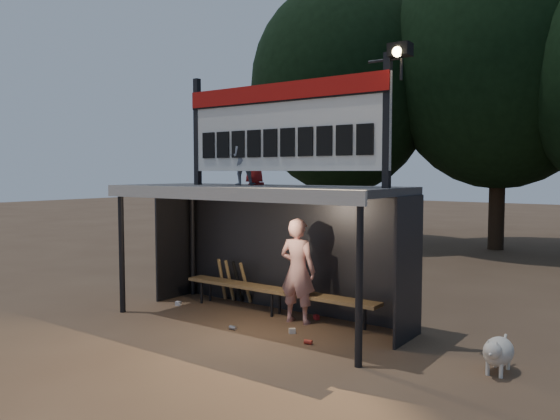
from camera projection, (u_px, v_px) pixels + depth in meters
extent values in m
plane|color=brown|center=(257.00, 322.00, 9.28)|extent=(80.00, 80.00, 0.00)
imported|color=white|center=(298.00, 271.00, 9.19)|extent=(0.68, 0.48, 1.78)
imported|color=slate|center=(242.00, 158.00, 9.38)|extent=(0.58, 0.55, 0.94)
imported|color=maroon|center=(255.00, 157.00, 9.80)|extent=(0.58, 0.51, 1.01)
cube|color=#3A3A3C|center=(256.00, 189.00, 9.12)|extent=(5.00, 2.00, 0.12)
cube|color=beige|center=(215.00, 194.00, 8.30)|extent=(5.10, 0.06, 0.20)
cylinder|color=black|center=(122.00, 252.00, 9.87)|extent=(0.10, 0.10, 2.20)
cylinder|color=black|center=(359.00, 284.00, 7.07)|extent=(0.10, 0.10, 2.20)
cylinder|color=black|center=(193.00, 242.00, 11.33)|extent=(0.10, 0.10, 2.20)
cylinder|color=black|center=(413.00, 265.00, 8.53)|extent=(0.10, 0.10, 2.20)
cube|color=black|center=(290.00, 251.00, 10.01)|extent=(5.00, 0.04, 2.20)
cube|color=black|center=(175.00, 244.00, 11.06)|extent=(0.04, 1.00, 2.20)
cube|color=black|center=(409.00, 269.00, 8.15)|extent=(0.04, 1.00, 2.20)
cylinder|color=black|center=(290.00, 194.00, 9.94)|extent=(5.00, 0.06, 0.06)
cube|color=black|center=(197.00, 132.00, 9.83)|extent=(0.10, 0.10, 1.90)
cube|color=black|center=(387.00, 121.00, 7.68)|extent=(0.10, 0.10, 1.90)
cube|color=silver|center=(281.00, 127.00, 8.76)|extent=(3.80, 0.08, 1.40)
cube|color=#B4110C|center=(279.00, 92.00, 8.68)|extent=(3.80, 0.04, 0.28)
cube|color=black|center=(279.00, 101.00, 8.68)|extent=(3.80, 0.02, 0.03)
cube|color=black|center=(209.00, 145.00, 9.63)|extent=(0.27, 0.03, 0.45)
cube|color=black|center=(223.00, 145.00, 9.43)|extent=(0.27, 0.03, 0.45)
cube|color=black|center=(238.00, 144.00, 9.23)|extent=(0.27, 0.03, 0.45)
cube|color=black|center=(254.00, 144.00, 9.03)|extent=(0.27, 0.03, 0.45)
cube|color=black|center=(270.00, 143.00, 8.83)|extent=(0.27, 0.03, 0.45)
cube|color=black|center=(288.00, 142.00, 8.64)|extent=(0.27, 0.03, 0.45)
cube|color=black|center=(305.00, 142.00, 8.44)|extent=(0.27, 0.03, 0.45)
cube|color=black|center=(324.00, 141.00, 8.24)|extent=(0.27, 0.03, 0.45)
cube|color=black|center=(344.00, 140.00, 8.04)|extent=(0.27, 0.03, 0.45)
cube|color=black|center=(365.00, 139.00, 7.84)|extent=(0.27, 0.03, 0.45)
cylinder|color=black|center=(385.00, 60.00, 7.65)|extent=(0.50, 0.04, 0.04)
cylinder|color=black|center=(401.00, 69.00, 7.52)|extent=(0.04, 0.04, 0.30)
cube|color=black|center=(400.00, 50.00, 7.46)|extent=(0.30, 0.22, 0.18)
sphere|color=#FFD88C|center=(397.00, 52.00, 7.39)|extent=(0.14, 0.14, 0.14)
cube|color=olive|center=(276.00, 290.00, 9.69)|extent=(4.00, 0.35, 0.06)
cylinder|color=black|center=(202.00, 292.00, 10.60)|extent=(0.05, 0.05, 0.45)
cylinder|color=black|center=(210.00, 290.00, 10.79)|extent=(0.05, 0.05, 0.45)
cylinder|color=black|center=(272.00, 304.00, 9.61)|extent=(0.05, 0.05, 0.45)
cylinder|color=black|center=(280.00, 301.00, 9.80)|extent=(0.05, 0.05, 0.45)
cylinder|color=black|center=(358.00, 319.00, 8.62)|extent=(0.05, 0.05, 0.45)
cylinder|color=black|center=(365.00, 316.00, 8.81)|extent=(0.05, 0.05, 0.45)
cylinder|color=black|center=(341.00, 191.00, 19.58)|extent=(0.50, 0.50, 3.74)
ellipsoid|color=black|center=(342.00, 88.00, 19.32)|extent=(6.46, 6.46, 7.48)
cylinder|color=#312115|center=(497.00, 186.00, 17.87)|extent=(0.50, 0.50, 4.18)
ellipsoid|color=black|center=(501.00, 59.00, 17.58)|extent=(7.22, 7.22, 8.36)
ellipsoid|color=beige|center=(498.00, 352.00, 6.94)|extent=(0.36, 0.58, 0.36)
sphere|color=silver|center=(493.00, 350.00, 6.70)|extent=(0.22, 0.22, 0.22)
cone|color=beige|center=(490.00, 354.00, 6.62)|extent=(0.10, 0.10, 0.10)
cone|color=beige|center=(488.00, 342.00, 6.71)|extent=(0.06, 0.06, 0.07)
cone|color=beige|center=(497.00, 344.00, 6.65)|extent=(0.06, 0.06, 0.07)
cylinder|color=beige|center=(488.00, 368.00, 6.85)|extent=(0.05, 0.05, 0.18)
cylinder|color=white|center=(501.00, 371.00, 6.76)|extent=(0.05, 0.05, 0.18)
cylinder|color=white|center=(495.00, 360.00, 7.14)|extent=(0.05, 0.05, 0.18)
cylinder|color=#EDE4CD|center=(508.00, 363.00, 7.05)|extent=(0.05, 0.05, 0.18)
cylinder|color=beige|center=(504.00, 340.00, 7.17)|extent=(0.04, 0.16, 0.14)
cylinder|color=olive|center=(222.00, 279.00, 10.80)|extent=(0.08, 0.27, 0.84)
cylinder|color=#9A7848|center=(230.00, 280.00, 10.68)|extent=(0.07, 0.30, 0.83)
cylinder|color=black|center=(237.00, 282.00, 10.56)|extent=(0.08, 0.33, 0.83)
cylinder|color=olive|center=(245.00, 283.00, 10.45)|extent=(0.07, 0.35, 0.82)
cube|color=#B11E20|center=(316.00, 317.00, 9.44)|extent=(0.12, 0.11, 0.08)
cylinder|color=#AEAEB3|center=(233.00, 328.00, 8.83)|extent=(0.12, 0.07, 0.07)
cube|color=silver|center=(292.00, 331.00, 8.62)|extent=(0.12, 0.12, 0.08)
cylinder|color=red|center=(308.00, 342.00, 8.08)|extent=(0.13, 0.09, 0.07)
cube|color=#B1B0B5|center=(178.00, 303.00, 10.42)|extent=(0.11, 0.09, 0.08)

